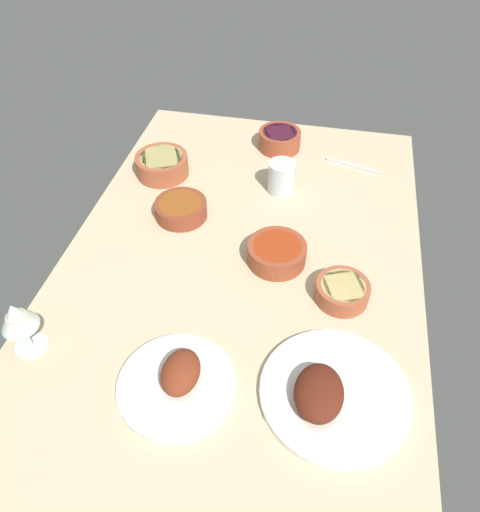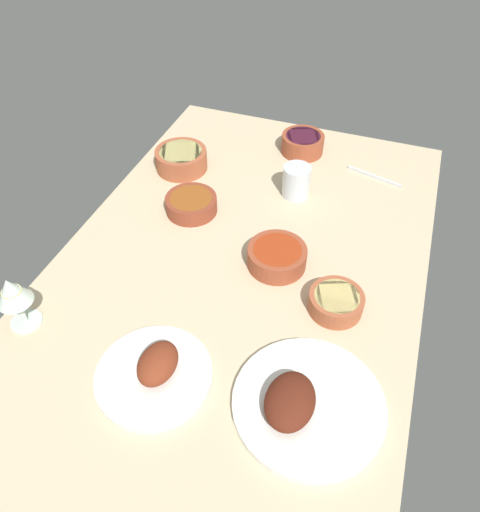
{
  "view_description": "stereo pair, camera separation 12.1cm",
  "coord_description": "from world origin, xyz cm",
  "px_view_note": "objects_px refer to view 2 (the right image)",
  "views": [
    {
      "loc": [
        83.47,
        17.26,
        91.61
      ],
      "look_at": [
        0.0,
        0.0,
        6.0
      ],
      "focal_mm": 33.97,
      "sensor_mm": 36.0,
      "label": 1
    },
    {
      "loc": [
        80.19,
        28.87,
        91.61
      ],
      "look_at": [
        0.0,
        0.0,
        6.0
      ],
      "focal_mm": 33.97,
      "sensor_mm": 36.0,
      "label": 2
    }
  ],
  "objects_px": {
    "bowl_soup": "(191,204)",
    "bowl_pasta": "(336,302)",
    "plate_center_main": "(155,372)",
    "wine_glass": "(12,293)",
    "water_tumbler": "(296,181)",
    "plate_near_viewer": "(303,403)",
    "bowl_potatoes": "(181,159)",
    "bowl_sauce": "(277,256)",
    "fork_loose": "(374,176)",
    "bowl_onions": "(303,143)"
  },
  "relations": [
    {
      "from": "bowl_sauce",
      "to": "wine_glass",
      "type": "bearing_deg",
      "value": -52.68
    },
    {
      "from": "wine_glass",
      "to": "bowl_potatoes",
      "type": "bearing_deg",
      "value": 173.17
    },
    {
      "from": "fork_loose",
      "to": "bowl_onions",
      "type": "bearing_deg",
      "value": 1.35
    },
    {
      "from": "bowl_soup",
      "to": "fork_loose",
      "type": "bearing_deg",
      "value": 126.0
    },
    {
      "from": "bowl_onions",
      "to": "bowl_soup",
      "type": "xyz_separation_m",
      "value": [
        0.4,
        -0.22,
        -0.01
      ]
    },
    {
      "from": "fork_loose",
      "to": "plate_center_main",
      "type": "bearing_deg",
      "value": 85.45
    },
    {
      "from": "bowl_onions",
      "to": "bowl_soup",
      "type": "bearing_deg",
      "value": -28.58
    },
    {
      "from": "bowl_pasta",
      "to": "fork_loose",
      "type": "xyz_separation_m",
      "value": [
        -0.54,
        0.01,
        -0.02
      ]
    },
    {
      "from": "water_tumbler",
      "to": "bowl_potatoes",
      "type": "bearing_deg",
      "value": -91.33
    },
    {
      "from": "bowl_pasta",
      "to": "water_tumbler",
      "type": "relative_size",
      "value": 1.34
    },
    {
      "from": "bowl_onions",
      "to": "wine_glass",
      "type": "bearing_deg",
      "value": -24.86
    },
    {
      "from": "plate_center_main",
      "to": "bowl_onions",
      "type": "height_order",
      "value": "plate_center_main"
    },
    {
      "from": "plate_near_viewer",
      "to": "bowl_potatoes",
      "type": "relative_size",
      "value": 1.89
    },
    {
      "from": "bowl_potatoes",
      "to": "water_tumbler",
      "type": "xyz_separation_m",
      "value": [
        0.01,
        0.37,
        0.01
      ]
    },
    {
      "from": "bowl_potatoes",
      "to": "bowl_sauce",
      "type": "distance_m",
      "value": 0.5
    },
    {
      "from": "bowl_pasta",
      "to": "bowl_potatoes",
      "type": "bearing_deg",
      "value": -124.71
    },
    {
      "from": "plate_center_main",
      "to": "bowl_pasta",
      "type": "height_order",
      "value": "plate_center_main"
    },
    {
      "from": "plate_center_main",
      "to": "water_tumbler",
      "type": "distance_m",
      "value": 0.69
    },
    {
      "from": "bowl_pasta",
      "to": "bowl_sauce",
      "type": "relative_size",
      "value": 0.85
    },
    {
      "from": "wine_glass",
      "to": "water_tumbler",
      "type": "bearing_deg",
      "value": 145.77
    },
    {
      "from": "plate_center_main",
      "to": "fork_loose",
      "type": "relative_size",
      "value": 1.38
    },
    {
      "from": "bowl_pasta",
      "to": "bowl_sauce",
      "type": "bearing_deg",
      "value": -118.47
    },
    {
      "from": "water_tumbler",
      "to": "wine_glass",
      "type": "bearing_deg",
      "value": -34.23
    },
    {
      "from": "bowl_potatoes",
      "to": "bowl_soup",
      "type": "xyz_separation_m",
      "value": [
        0.18,
        0.11,
        -0.01
      ]
    },
    {
      "from": "bowl_soup",
      "to": "bowl_pasta",
      "type": "xyz_separation_m",
      "value": [
        0.21,
        0.45,
        -0.0
      ]
    },
    {
      "from": "wine_glass",
      "to": "fork_loose",
      "type": "height_order",
      "value": "wine_glass"
    },
    {
      "from": "plate_center_main",
      "to": "bowl_pasta",
      "type": "bearing_deg",
      "value": 134.28
    },
    {
      "from": "plate_near_viewer",
      "to": "plate_center_main",
      "type": "distance_m",
      "value": 0.3
    },
    {
      "from": "plate_near_viewer",
      "to": "fork_loose",
      "type": "xyz_separation_m",
      "value": [
        -0.81,
        0.01,
        -0.01
      ]
    },
    {
      "from": "plate_near_viewer",
      "to": "bowl_potatoes",
      "type": "height_order",
      "value": "plate_near_viewer"
    },
    {
      "from": "bowl_soup",
      "to": "wine_glass",
      "type": "bearing_deg",
      "value": -21.63
    },
    {
      "from": "plate_center_main",
      "to": "bowl_pasta",
      "type": "xyz_separation_m",
      "value": [
        -0.3,
        0.31,
        0.01
      ]
    },
    {
      "from": "water_tumbler",
      "to": "bowl_sauce",
      "type": "bearing_deg",
      "value": 6.06
    },
    {
      "from": "plate_near_viewer",
      "to": "bowl_onions",
      "type": "distance_m",
      "value": 0.9
    },
    {
      "from": "bowl_sauce",
      "to": "fork_loose",
      "type": "bearing_deg",
      "value": 159.05
    },
    {
      "from": "wine_glass",
      "to": "plate_center_main",
      "type": "bearing_deg",
      "value": 85.56
    },
    {
      "from": "bowl_potatoes",
      "to": "bowl_sauce",
      "type": "height_order",
      "value": "bowl_potatoes"
    },
    {
      "from": "plate_near_viewer",
      "to": "bowl_pasta",
      "type": "relative_size",
      "value": 2.39
    },
    {
      "from": "wine_glass",
      "to": "fork_loose",
      "type": "relative_size",
      "value": 0.81
    },
    {
      "from": "bowl_sauce",
      "to": "fork_loose",
      "type": "xyz_separation_m",
      "value": [
        -0.45,
        0.17,
        -0.02
      ]
    },
    {
      "from": "bowl_onions",
      "to": "wine_glass",
      "type": "xyz_separation_m",
      "value": [
        0.88,
        -0.41,
        0.07
      ]
    },
    {
      "from": "plate_center_main",
      "to": "wine_glass",
      "type": "height_order",
      "value": "wine_glass"
    },
    {
      "from": "plate_center_main",
      "to": "wine_glass",
      "type": "xyz_separation_m",
      "value": [
        -0.03,
        -0.34,
        0.08
      ]
    },
    {
      "from": "bowl_onions",
      "to": "water_tumbler",
      "type": "distance_m",
      "value": 0.23
    },
    {
      "from": "plate_center_main",
      "to": "bowl_onions",
      "type": "bearing_deg",
      "value": 175.58
    },
    {
      "from": "wine_glass",
      "to": "plate_near_viewer",
      "type": "bearing_deg",
      "value": 90.73
    },
    {
      "from": "bowl_potatoes",
      "to": "wine_glass",
      "type": "distance_m",
      "value": 0.67
    },
    {
      "from": "water_tumbler",
      "to": "bowl_onions",
      "type": "bearing_deg",
      "value": -170.32
    },
    {
      "from": "plate_center_main",
      "to": "bowl_soup",
      "type": "relative_size",
      "value": 1.67
    },
    {
      "from": "plate_near_viewer",
      "to": "fork_loose",
      "type": "relative_size",
      "value": 1.73
    }
  ]
}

